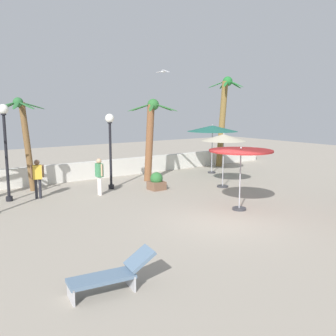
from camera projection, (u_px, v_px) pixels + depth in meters
ground_plane at (225, 220)px, 13.16m from camera, size 56.00×56.00×0.00m
boundary_wall at (101, 169)px, 21.05m from camera, size 25.20×0.30×0.97m
patio_umbrella_1 at (241, 155)px, 14.17m from camera, size 2.41×2.41×2.44m
patio_umbrella_2 at (212, 129)px, 22.22m from camera, size 3.01×3.01×2.91m
patio_umbrella_4 at (224, 138)px, 18.27m from camera, size 2.15×2.15×2.68m
palm_tree_0 at (151, 130)px, 19.95m from camera, size 2.91×2.74×4.37m
palm_tree_1 at (24, 132)px, 17.28m from camera, size 2.45×2.36×4.37m
palm_tree_3 at (223, 113)px, 24.86m from camera, size 2.38×2.52×5.94m
lamp_post_0 at (5, 138)px, 15.44m from camera, size 0.41×0.41×4.05m
lamp_post_1 at (110, 139)px, 17.88m from camera, size 0.42×0.42×3.62m
lounge_chair_0 at (112, 274)px, 8.00m from camera, size 1.93×0.80×0.83m
guest_0 at (37, 175)px, 16.15m from camera, size 0.55×0.31×1.70m
guest_1 at (99, 173)px, 16.79m from camera, size 0.25×0.56×1.67m
seagull_0 at (163, 72)px, 23.31m from camera, size 0.38×1.34×0.21m
planter at (156, 182)px, 18.01m from camera, size 0.70×0.70×0.85m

